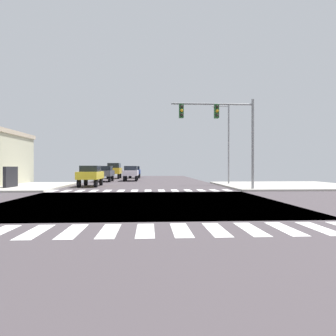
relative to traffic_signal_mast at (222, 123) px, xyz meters
name	(u,v)px	position (x,y,z in m)	size (l,w,h in m)	color
ground	(142,202)	(-5.77, -6.95, -5.07)	(90.00, 90.00, 0.05)	#443C40
sidewalk_corner_ne	(287,185)	(7.23, 5.05, -4.98)	(12.00, 12.00, 0.14)	#B2ADA3
crosswalk_near	(127,231)	(-6.02, -14.25, -5.04)	(13.50, 2.00, 0.01)	silver
crosswalk_far	(141,191)	(-6.02, 0.35, -5.04)	(13.50, 2.00, 0.01)	silver
traffic_signal_mast	(222,123)	(0.00, 0.00, 0.00)	(6.23, 0.55, 6.86)	gray
street_lamp	(226,137)	(2.11, 7.22, -0.36)	(1.78, 0.32, 7.82)	gray
sedan_nearside_1	(131,172)	(-7.77, 16.57, -3.93)	(1.80, 4.30, 1.88)	black
sedan_farside_2	(105,172)	(-10.77, 14.91, -3.93)	(1.80, 4.30, 1.88)	black
suv_crossing_1	(114,169)	(-10.77, 24.76, -3.65)	(1.96, 4.60, 2.34)	black
sedan_queued_3	(91,174)	(-10.77, 5.72, -3.93)	(1.80, 4.30, 1.88)	black
sedan_leading_4	(135,171)	(-7.77, 26.55, -3.93)	(1.80, 4.30, 1.88)	black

